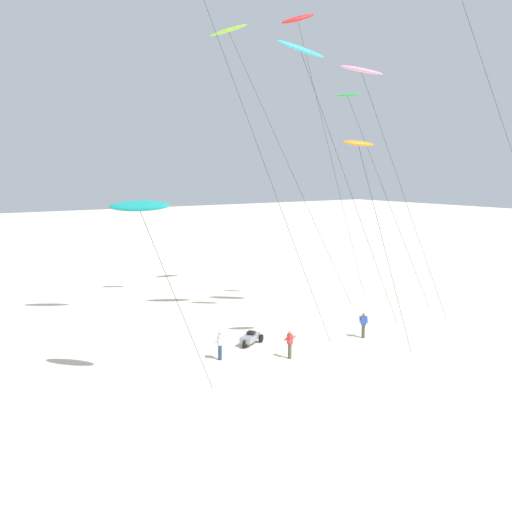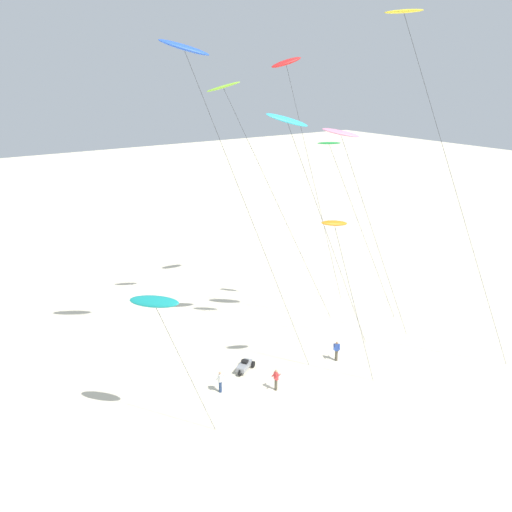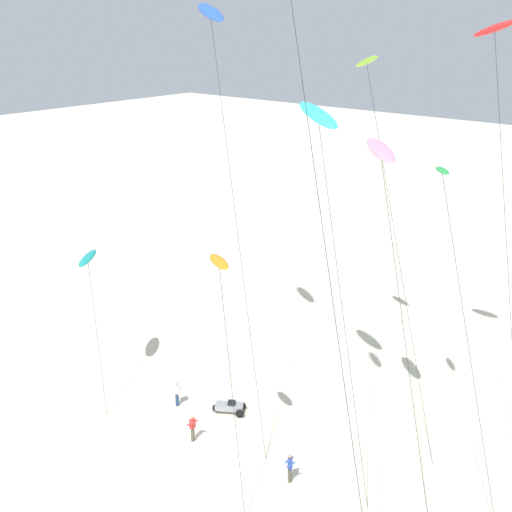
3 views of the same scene
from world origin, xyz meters
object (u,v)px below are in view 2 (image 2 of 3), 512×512
(kite_red, at_px, (287,64))
(kite_blue, at_px, (185,50))
(kite_cyan, at_px, (288,122))
(kite_flyer_middle, at_px, (337,350))
(kite_yellow, at_px, (407,22))
(kite_green, at_px, (331,149))
(kite_orange, at_px, (335,226))
(kite_flyer_nearest, at_px, (276,379))
(kite_teal, at_px, (154,302))
(kite_flyer_furthest, at_px, (220,381))
(beach_buggy, at_px, (245,365))
(kite_pink, at_px, (341,134))
(kite_lime, at_px, (225,91))

(kite_red, height_order, kite_blue, kite_blue)
(kite_cyan, height_order, kite_flyer_middle, kite_cyan)
(kite_yellow, bearing_deg, kite_green, 74.58)
(kite_green, bearing_deg, kite_cyan, -163.02)
(kite_orange, distance_m, kite_flyer_nearest, 11.97)
(kite_teal, bearing_deg, kite_red, 32.70)
(kite_blue, xyz_separation_m, kite_flyer_furthest, (-0.15, -3.66, -22.44))
(kite_cyan, bearing_deg, kite_flyer_middle, -66.48)
(kite_flyer_furthest, bearing_deg, kite_red, 37.34)
(kite_cyan, xyz_separation_m, kite_flyer_nearest, (-4.64, -5.07, -17.61))
(kite_yellow, xyz_separation_m, kite_cyan, (-3.59, 7.43, -6.53))
(kite_flyer_furthest, bearing_deg, kite_flyer_nearest, -31.01)
(kite_flyer_nearest, height_order, kite_flyer_middle, same)
(kite_red, bearing_deg, kite_flyer_middle, -107.40)
(kite_flyer_nearest, xyz_separation_m, beach_buggy, (-0.34, 3.60, -0.46))
(kite_teal, distance_m, kite_green, 21.93)
(kite_pink, relative_size, kite_flyer_furthest, 10.81)
(kite_cyan, distance_m, kite_flyer_nearest, 18.90)
(kite_lime, xyz_separation_m, beach_buggy, (-3.70, -8.09, -20.08))
(kite_green, bearing_deg, kite_flyer_middle, -124.05)
(kite_flyer_furthest, bearing_deg, kite_blue, 87.61)
(kite_flyer_middle, bearing_deg, kite_red, 72.60)
(kite_red, distance_m, kite_flyer_furthest, 27.72)
(kite_flyer_nearest, relative_size, beach_buggy, 0.82)
(kite_pink, relative_size, kite_flyer_middle, 10.81)
(kite_pink, bearing_deg, kite_orange, -134.51)
(kite_cyan, distance_m, kite_orange, 9.13)
(beach_buggy, bearing_deg, kite_flyer_nearest, -84.56)
(kite_pink, height_order, kite_yellow, kite_yellow)
(kite_lime, bearing_deg, kite_teal, -137.03)
(kite_green, xyz_separation_m, kite_flyer_furthest, (-14.26, -4.87, -14.92))
(kite_blue, distance_m, kite_flyer_nearest, 23.39)
(kite_lime, xyz_separation_m, kite_orange, (0.37, -13.14, -8.34))
(kite_yellow, xyz_separation_m, kite_flyer_middle, (-1.68, 3.03, -24.13))
(beach_buggy, bearing_deg, kite_blue, 144.26)
(kite_blue, bearing_deg, kite_flyer_nearest, -60.02)
(kite_yellow, distance_m, kite_orange, 13.65)
(kite_lime, height_order, kite_orange, kite_lime)
(beach_buggy, bearing_deg, kite_flyer_middle, -23.02)
(kite_cyan, xyz_separation_m, beach_buggy, (-4.98, -1.47, -18.07))
(kite_orange, distance_m, kite_blue, 15.02)
(kite_orange, bearing_deg, kite_yellow, -11.43)
(kite_red, height_order, kite_pink, kite_red)
(kite_teal, xyz_separation_m, kite_orange, (12.70, -1.65, 3.03))
(kite_blue, distance_m, kite_flyer_middle, 25.02)
(kite_green, relative_size, kite_flyer_middle, 9.86)
(kite_orange, bearing_deg, kite_blue, 134.41)
(kite_lime, bearing_deg, kite_green, -32.50)
(kite_pink, xyz_separation_m, kite_lime, (-5.64, 7.78, 3.10))
(kite_flyer_middle, bearing_deg, kite_lime, 106.16)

